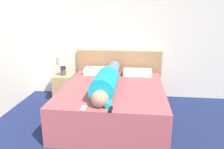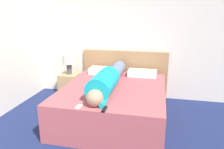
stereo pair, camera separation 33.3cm
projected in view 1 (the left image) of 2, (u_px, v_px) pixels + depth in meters
name	position (u px, v px, depth m)	size (l,w,h in m)	color
wall_back	(131.00, 34.00, 4.42)	(5.48, 0.06, 2.60)	silver
bed	(113.00, 103.00, 3.63)	(1.63, 1.91, 0.55)	#A84C51
headboard	(119.00, 74.00, 4.60)	(1.75, 0.04, 0.97)	#A37A51
nightstand	(64.00, 88.00, 4.39)	(0.37, 0.37, 0.52)	tan
table_lamp	(63.00, 62.00, 4.25)	(0.25, 0.25, 0.39)	#4C4C51
person_lying	(107.00, 80.00, 3.42)	(0.34, 1.82, 0.34)	tan
pillow_near_headboard	(99.00, 71.00, 4.31)	(0.56, 0.31, 0.12)	white
pillow_second	(137.00, 72.00, 4.22)	(0.54, 0.31, 0.10)	white
tv_remote	(111.00, 109.00, 2.70)	(0.04, 0.15, 0.02)	black
cell_phone	(84.00, 108.00, 2.75)	(0.06, 0.13, 0.01)	#B2B7BC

